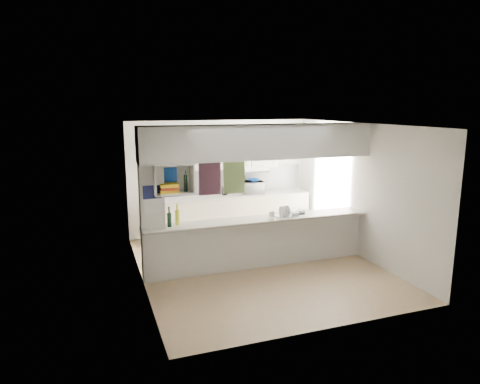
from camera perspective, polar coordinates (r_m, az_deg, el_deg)
name	(u,v)px	position (r m, az deg, el deg)	size (l,w,h in m)	color
floor	(258,266)	(8.03, 2.48, -9.88)	(4.80, 4.80, 0.00)	#A3845E
ceiling	(260,124)	(7.49, 2.65, 8.99)	(4.80, 4.80, 0.00)	white
wall_back	(220,177)	(9.88, -2.68, 2.00)	(4.20, 4.20, 0.00)	silver
wall_left	(140,207)	(7.15, -13.23, -1.95)	(4.80, 4.80, 0.00)	silver
wall_right	(359,190)	(8.65, 15.56, 0.24)	(4.80, 4.80, 0.00)	silver
servery_partition	(250,179)	(7.52, 1.36, 1.81)	(4.20, 0.50, 2.60)	silver
cubby_shelf	(172,181)	(7.08, -9.04, 1.48)	(0.65, 0.35, 0.50)	white
kitchen_run	(230,199)	(9.77, -1.31, -0.93)	(3.60, 0.63, 2.24)	beige
microwave	(253,187)	(9.91, 1.72, 0.62)	(0.50, 0.34, 0.28)	white
bowl	(253,180)	(9.88, 1.79, 1.59)	(0.27, 0.27, 0.07)	#0E3E9A
dish_rack	(286,212)	(7.90, 6.17, -2.64)	(0.44, 0.36, 0.21)	silver
cup	(272,214)	(7.78, 4.26, -3.01)	(0.12, 0.12, 0.09)	white
wine_bottles	(173,218)	(7.32, -8.88, -3.45)	(0.23, 0.16, 0.36)	black
plastic_tubs	(291,213)	(8.05, 6.85, -2.80)	(0.52, 0.22, 0.07)	silver
utensil_jar	(224,192)	(9.71, -2.09, -0.02)	(0.10, 0.10, 0.14)	black
knife_block	(225,191)	(9.74, -2.03, 0.15)	(0.09, 0.07, 0.18)	#4E2B1A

